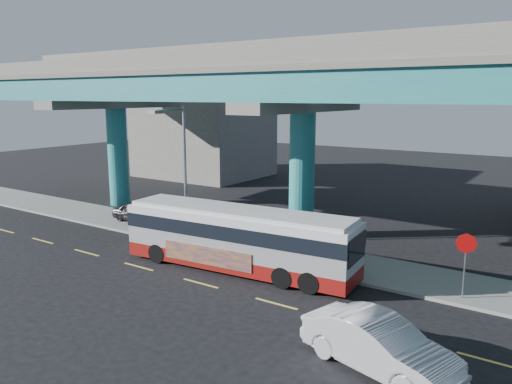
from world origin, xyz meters
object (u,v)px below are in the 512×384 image
Objects in this scene: parked_car at (137,212)px; sedan at (379,345)px; stop_sign at (466,251)px; transit_bus at (238,237)px; street_lamp at (178,156)px.

sedan is at bearing -116.75° from parked_car.
sedan is at bearing -91.08° from stop_sign.
stop_sign reaches higher than sedan.
stop_sign reaches higher than parked_car.
transit_bus is 2.24× the size of sedan.
stop_sign is (9.87, 2.03, 0.49)m from transit_bus.
parked_car is (-19.71, 8.40, -0.08)m from sedan.
parked_car is 1.31× the size of stop_sign.
street_lamp is 2.77× the size of stop_sign.
transit_bus is at bearing 76.34° from sedan.
street_lamp reaches higher than transit_bus.
stop_sign is (20.70, -1.46, 1.40)m from parked_car.
sedan is (8.87, -4.91, -0.83)m from transit_bus.
sedan is 21.42m from parked_car.
parked_car is 0.47× the size of street_lamp.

